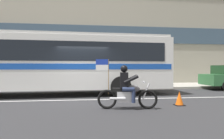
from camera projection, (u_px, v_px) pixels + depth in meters
The scene contains 8 objects.
ground_plane at pixel (83, 98), 9.82m from camera, with size 60.00×60.00×0.00m, color #2B2B2D.
sidewalk_curb at pixel (84, 87), 14.87m from camera, with size 28.00×3.80×0.15m, color #A39E93.
lane_center_stripe at pixel (83, 100), 9.22m from camera, with size 26.60×0.14×0.01m, color silver.
office_building_facade at pixel (84, 13), 17.09m from camera, with size 28.00×0.89×12.28m.
transit_bus at pixel (54, 60), 10.78m from camera, with size 12.48×3.07×3.22m.
motorcycle_with_rider at pixel (127, 90), 7.17m from camera, with size 2.18×0.69×1.78m.
fire_hydrant at pixel (138, 81), 14.03m from camera, with size 0.22×0.30×0.75m.
traffic_cone at pixel (179, 99), 7.88m from camera, with size 0.36×0.36×0.55m.
Camera 1 is at (0.11, -9.90, 1.47)m, focal length 32.39 mm.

